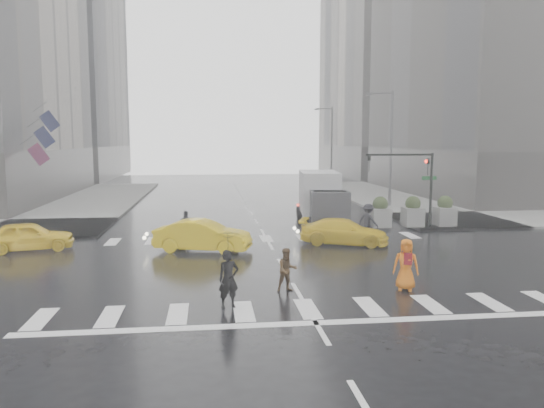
{
  "coord_description": "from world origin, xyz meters",
  "views": [
    {
      "loc": [
        -3.0,
        -21.77,
        5.24
      ],
      "look_at": [
        -0.17,
        2.0,
        2.35
      ],
      "focal_mm": 35.0,
      "sensor_mm": 36.0,
      "label": 1
    }
  ],
  "objects": [
    {
      "name": "taxi_mid",
      "position": [
        -3.34,
        3.11,
        0.75
      ],
      "size": [
        4.79,
        2.78,
        1.49
      ],
      "primitive_type": "imported",
      "rotation": [
        0.0,
        0.0,
        1.29
      ],
      "color": "yellow",
      "rests_on": "ground"
    },
    {
      "name": "street_lamp_near",
      "position": [
        10.87,
        18.0,
        4.95
      ],
      "size": [
        2.15,
        0.22,
        9.0
      ],
      "color": "#59595B",
      "rests_on": "ground"
    },
    {
      "name": "road_markings",
      "position": [
        0.0,
        0.0,
        0.01
      ],
      "size": [
        18.0,
        48.0,
        0.01
      ],
      "primitive_type": null,
      "color": "silver",
      "rests_on": "ground"
    },
    {
      "name": "planter_east",
      "position": [
        11.0,
        8.2,
        0.98
      ],
      "size": [
        1.1,
        1.1,
        1.8
      ],
      "color": "slate",
      "rests_on": "ground"
    },
    {
      "name": "taxi_rear",
      "position": [
        3.73,
        3.96,
        0.64
      ],
      "size": [
        4.29,
        3.0,
        1.28
      ],
      "primitive_type": "imported",
      "rotation": [
        0.0,
        0.0,
        1.23
      ],
      "color": "yellow",
      "rests_on": "ground"
    },
    {
      "name": "street_lamp_far",
      "position": [
        10.87,
        38.0,
        4.95
      ],
      "size": [
        2.15,
        0.22,
        9.0
      ],
      "color": "#59595B",
      "rests_on": "ground"
    },
    {
      "name": "taxi_front",
      "position": [
        -11.57,
        4.24,
        0.69
      ],
      "size": [
        4.33,
        2.51,
        1.39
      ],
      "primitive_type": "imported",
      "rotation": [
        0.0,
        0.0,
        1.8
      ],
      "color": "yellow",
      "rests_on": "ground"
    },
    {
      "name": "planter_mid",
      "position": [
        9.0,
        8.2,
        0.98
      ],
      "size": [
        1.1,
        1.1,
        1.8
      ],
      "color": "slate",
      "rests_on": "ground"
    },
    {
      "name": "sidewalk_ne",
      "position": [
        19.5,
        17.5,
        0.07
      ],
      "size": [
        35.0,
        35.0,
        0.15
      ],
      "primitive_type": "cube",
      "color": "slate",
      "rests_on": "ground"
    },
    {
      "name": "building_nw_far",
      "position": [
        -29.0,
        56.0,
        20.19
      ],
      "size": [
        26.05,
        26.05,
        44.0
      ],
      "color": "#625F5A",
      "rests_on": "ground"
    },
    {
      "name": "planter_west",
      "position": [
        7.0,
        8.2,
        0.98
      ],
      "size": [
        1.1,
        1.1,
        1.8
      ],
      "color": "slate",
      "rests_on": "ground"
    },
    {
      "name": "building_ne_far",
      "position": [
        29.0,
        56.0,
        16.27
      ],
      "size": [
        26.05,
        26.05,
        36.0
      ],
      "color": "#AAA194",
      "rests_on": "ground"
    },
    {
      "name": "pedestrian_far_a",
      "position": [
        -4.18,
        5.0,
        0.85
      ],
      "size": [
        1.1,
        0.81,
        1.7
      ],
      "primitive_type": "imported",
      "rotation": [
        0.0,
        0.0,
        2.93
      ],
      "color": "black",
      "rests_on": "ground"
    },
    {
      "name": "pedestrian_brown",
      "position": [
        -0.35,
        -4.0,
        0.76
      ],
      "size": [
        0.83,
        0.69,
        1.52
      ],
      "primitive_type": "imported",
      "rotation": [
        0.0,
        0.0,
        0.17
      ],
      "color": "#412D17",
      "rests_on": "ground"
    },
    {
      "name": "box_truck",
      "position": [
        3.95,
        10.41,
        1.74
      ],
      "size": [
        2.3,
        6.13,
        3.26
      ],
      "rotation": [
        0.0,
        0.0,
        -0.11
      ],
      "color": "#B9B9BB",
      "rests_on": "ground"
    },
    {
      "name": "ground",
      "position": [
        0.0,
        0.0,
        0.0
      ],
      "size": [
        120.0,
        120.0,
        0.0
      ],
      "primitive_type": "plane",
      "color": "black",
      "rests_on": "ground"
    },
    {
      "name": "pedestrian_orange",
      "position": [
        3.8,
        -4.32,
        0.91
      ],
      "size": [
        1.04,
        0.86,
        1.82
      ],
      "rotation": [
        0.0,
        0.0,
        -0.38
      ],
      "color": "orange",
      "rests_on": "ground"
    },
    {
      "name": "pedestrian_black",
      "position": [
        -2.44,
        -5.57,
        1.57
      ],
      "size": [
        1.2,
        1.22,
        2.43
      ],
      "rotation": [
        0.0,
        0.0,
        0.3
      ],
      "color": "black",
      "rests_on": "ground"
    },
    {
      "name": "flag_cluster",
      "position": [
        -15.08,
        18.5,
        5.64
      ],
      "size": [
        2.87,
        3.06,
        4.69
      ],
      "color": "#59595B",
      "rests_on": "ground"
    },
    {
      "name": "pedestrian_far_b",
      "position": [
        5.46,
        5.58,
        0.92
      ],
      "size": [
        1.29,
        1.32,
        1.84
      ],
      "primitive_type": "imported",
      "rotation": [
        0.0,
        0.0,
        2.31
      ],
      "color": "black",
      "rests_on": "ground"
    },
    {
      "name": "traffic_signal_pole",
      "position": [
        9.01,
        8.01,
        3.22
      ],
      "size": [
        4.45,
        0.42,
        4.5
      ],
      "color": "black",
      "rests_on": "ground"
    }
  ]
}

